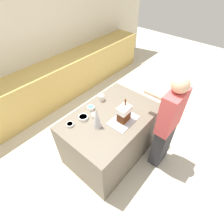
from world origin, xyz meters
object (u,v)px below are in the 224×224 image
gingerbread_house (124,113)px  baking_tray (123,120)px  candy_bowl_near_tray_right (91,108)px  mug (101,98)px  decorative_tree (97,117)px  candy_bowl_front_corner (95,115)px  candy_bowl_center_rear (83,117)px  candy_bowl_near_tray_left (70,124)px  person (167,125)px

gingerbread_house → baking_tray: bearing=-155.1°
gingerbread_house → candy_bowl_near_tray_right: gingerbread_house is taller
baking_tray → mug: mug is taller
candy_bowl_near_tray_right → gingerbread_house: bearing=-75.8°
decorative_tree → candy_bowl_front_corner: size_ratio=3.85×
candy_bowl_center_rear → candy_bowl_front_corner: candy_bowl_front_corner is taller
decorative_tree → mug: 0.58m
candy_bowl_center_rear → decorative_tree: bearing=-85.2°
gingerbread_house → mug: size_ratio=3.39×
candy_bowl_near_tray_right → mug: bearing=6.2°
candy_bowl_center_rear → candy_bowl_front_corner: 0.17m
candy_bowl_near_tray_right → candy_bowl_center_rear: size_ratio=0.78×
baking_tray → candy_bowl_center_rear: 0.57m
candy_bowl_near_tray_right → candy_bowl_front_corner: bearing=-116.3°
candy_bowl_near_tray_right → candy_bowl_near_tray_left: (-0.42, -0.02, -0.01)m
baking_tray → candy_bowl_near_tray_left: size_ratio=4.25×
baking_tray → mug: bearing=77.1°
decorative_tree → candy_bowl_near_tray_left: 0.41m
person → candy_bowl_near_tray_left: bearing=132.2°
gingerbread_house → candy_bowl_near_tray_left: gingerbread_house is taller
gingerbread_house → candy_bowl_center_rear: (-0.34, 0.46, -0.11)m
gingerbread_house → person: person is taller
candy_bowl_center_rear → candy_bowl_near_tray_left: (-0.21, 0.04, -0.00)m
candy_bowl_near_tray_left → candy_bowl_center_rear: bearing=-10.7°
candy_bowl_near_tray_left → mug: 0.68m
mug → person: person is taller
mug → candy_bowl_center_rear: bearing=-169.2°
gingerbread_house → candy_bowl_near_tray_right: size_ratio=3.10×
baking_tray → candy_bowl_center_rear: (-0.34, 0.46, 0.02)m
baking_tray → candy_bowl_near_tray_right: bearing=104.2°
baking_tray → person: person is taller
baking_tray → candy_bowl_near_tray_right: (-0.13, 0.52, 0.02)m
candy_bowl_near_tray_right → person: 1.14m
decorative_tree → candy_bowl_front_corner: 0.25m
decorative_tree → person: bearing=-46.1°
baking_tray → person: bearing=-54.8°
baking_tray → decorative_tree: size_ratio=1.19×
baking_tray → gingerbread_house: gingerbread_house is taller
mug → person: size_ratio=0.06×
gingerbread_house → candy_bowl_near_tray_left: bearing=138.1°
candy_bowl_near_tray_left → person: bearing=-47.8°
candy_bowl_near_tray_right → candy_bowl_center_rear: bearing=-163.9°
candy_bowl_center_rear → person: (0.70, -0.96, -0.06)m
gingerbread_house → mug: bearing=77.1°
candy_bowl_center_rear → mug: mug is taller
candy_bowl_front_corner → mug: 0.38m
baking_tray → candy_bowl_front_corner: bearing=120.2°
decorative_tree → candy_bowl_front_corner: (0.11, 0.16, -0.15)m
baking_tray → mug: 0.56m
baking_tray → candy_bowl_front_corner: candy_bowl_front_corner is taller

